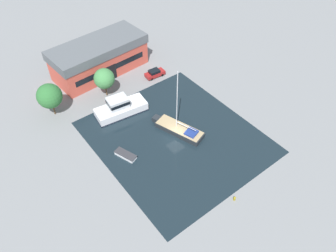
% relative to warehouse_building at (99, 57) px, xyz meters
% --- Properties ---
extents(ground_plane, '(440.00, 440.00, 0.00)m').
position_rel_warehouse_building_xyz_m(ground_plane, '(0.39, -25.24, -3.46)').
color(ground_plane, gray).
extents(water_canal, '(25.65, 28.66, 0.01)m').
position_rel_warehouse_building_xyz_m(water_canal, '(0.39, -25.24, -3.45)').
color(water_canal, black).
rests_on(water_canal, ground).
extents(warehouse_building, '(20.48, 9.99, 6.83)m').
position_rel_warehouse_building_xyz_m(warehouse_building, '(0.00, 0.00, 0.00)').
color(warehouse_building, '#C64C3D').
rests_on(warehouse_building, ground).
extents(quay_tree_near_building, '(3.99, 3.99, 6.04)m').
position_rel_warehouse_building_xyz_m(quay_tree_near_building, '(-3.25, -7.95, 0.58)').
color(quay_tree_near_building, brown).
rests_on(quay_tree_near_building, ground).
extents(quay_tree_by_water, '(4.53, 4.53, 6.57)m').
position_rel_warehouse_building_xyz_m(quay_tree_by_water, '(-13.69, -6.83, 0.84)').
color(quay_tree_by_water, brown).
rests_on(quay_tree_by_water, ground).
extents(parked_car, '(4.33, 2.12, 1.61)m').
position_rel_warehouse_building_xyz_m(parked_car, '(7.98, -8.72, -2.65)').
color(parked_car, maroon).
rests_on(parked_car, ground).
extents(sailboat_moored, '(5.43, 10.10, 12.64)m').
position_rel_warehouse_building_xyz_m(sailboat_moored, '(1.67, -24.51, -2.85)').
color(sailboat_moored, '#23282D').
rests_on(sailboat_moored, water_canal).
extents(motor_cruiser, '(9.99, 4.97, 3.66)m').
position_rel_warehouse_building_xyz_m(motor_cruiser, '(-3.85, -14.14, -2.14)').
color(motor_cruiser, white).
rests_on(motor_cruiser, water_canal).
extents(small_dinghy, '(2.58, 4.03, 0.66)m').
position_rel_warehouse_building_xyz_m(small_dinghy, '(-8.84, -23.65, -3.12)').
color(small_dinghy, white).
rests_on(small_dinghy, water_canal).
extents(mooring_bollard, '(0.37, 0.37, 0.72)m').
position_rel_warehouse_building_xyz_m(mooring_bollard, '(-0.72, -40.39, -3.08)').
color(mooring_bollard, olive).
rests_on(mooring_bollard, ground).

